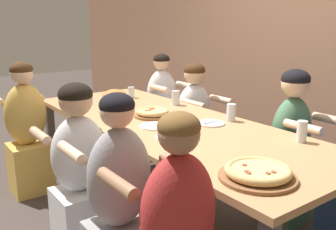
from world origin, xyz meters
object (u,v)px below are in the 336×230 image
Objects in this scene: diner_near_midright at (120,211)px; diner_far_left at (162,112)px; diner_near_center at (80,177)px; diner_far_midright at (290,152)px; diner_far_midleft at (194,123)px; diner_near_left at (27,134)px; empty_plate_c at (155,126)px; empty_plate_a at (210,123)px; drinking_glass_c at (302,133)px; pizza_board_main at (153,113)px; pizza_board_second at (258,173)px; drinking_glass_d at (131,93)px; drinking_glass_e at (231,113)px; drinking_glass_a at (118,114)px; empty_plate_b at (170,137)px; drinking_glass_b at (176,98)px; skillet_bowl at (115,98)px.

diner_far_left is at bearing 49.00° from diner_near_midright.
diner_near_center is 0.98× the size of diner_far_midright.
diner_near_center reaches higher than diner_far_midleft.
diner_near_left is at bearing 90.00° from diner_near_center.
empty_plate_c is at bearing -2.28° from diner_near_center.
diner_near_midright reaches higher than diner_far_midleft.
diner_far_midleft is (-1.14, 1.47, -0.01)m from diner_near_midright.
drinking_glass_c reaches higher than empty_plate_a.
pizza_board_main is 1.21m from diner_near_left.
pizza_board_second is 2.11m from drinking_glass_d.
diner_near_left is 1.00× the size of diner_far_midright.
diner_far_left is 0.99× the size of diner_near_left.
drinking_glass_e is at bearing 69.98° from empty_plate_c.
drinking_glass_e is 0.96m from diner_far_midleft.
diner_far_left reaches higher than empty_plate_c.
pizza_board_main is at bearing -45.39° from diner_far_midright.
drinking_glass_a is 1.31m from drinking_glass_c.
empty_plate_b is 1.40× the size of drinking_glass_c.
drinking_glass_b is (-0.48, 0.55, 0.05)m from empty_plate_c.
drinking_glass_a is at bearing 31.90° from diner_near_center.
diner_near_left reaches higher than diner_far_midleft.
diner_near_midright is at bearing 0.09° from diner_far_midright.
drinking_glass_a is 0.92× the size of drinking_glass_c.
pizza_board_main is 2.34× the size of drinking_glass_a.
diner_near_center is (0.98, -0.98, -0.29)m from drinking_glass_d.
empty_plate_c is at bearing -115.55° from empty_plate_a.
diner_near_left is at bearing -154.10° from empty_plate_c.
diner_near_midright is 2.24m from diner_far_left.
skillet_bowl reaches higher than drinking_glass_c.
diner_near_midright is (1.31, -0.68, -0.32)m from skillet_bowl.
diner_near_midright is at bearing -74.94° from drinking_glass_e.
drinking_glass_d reaches higher than pizza_board_second.
diner_near_left is at bearing 90.00° from diner_near_midright.
diner_far_left is at bearing 130.76° from drinking_glass_a.
diner_far_midright is (1.68, 1.47, 0.01)m from diner_near_left.
drinking_glass_d is (-1.83, -0.14, -0.01)m from drinking_glass_c.
diner_near_midright reaches higher than diner_near_center.
pizza_board_main is 1.41× the size of empty_plate_a.
diner_near_midright reaches higher than drinking_glass_c.
empty_plate_c is 0.18× the size of diner_far_midright.
skillet_bowl is 0.31× the size of diner_far_midright.
drinking_glass_a is (-0.47, -0.51, 0.05)m from empty_plate_a.
skillet_bowl is at bearing -58.84° from diner_far_midright.
pizza_board_second is 1.07m from drinking_glass_e.
drinking_glass_c reaches higher than drinking_glass_d.
drinking_glass_b is 1.53m from diner_near_midright.
empty_plate_c is (0.25, -0.15, -0.02)m from pizza_board_main.
pizza_board_main is 0.46m from drinking_glass_b.
pizza_board_second reaches higher than empty_plate_b.
skillet_bowl reaches higher than drinking_glass_d.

